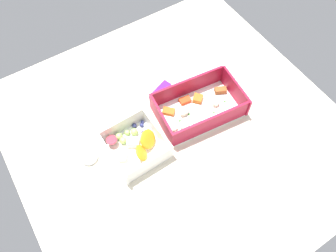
{
  "coord_description": "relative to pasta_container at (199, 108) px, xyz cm",
  "views": [
    {
      "loc": [
        -23.69,
        -32.92,
        72.95
      ],
      "look_at": [
        -2.15,
        1.05,
        4.0
      ],
      "focal_mm": 34.25,
      "sensor_mm": 36.0,
      "label": 1
    }
  ],
  "objects": [
    {
      "name": "fruit_bowl",
      "position": [
        -19.24,
        -0.68,
        -0.14
      ],
      "size": [
        13.49,
        13.69,
        5.4
      ],
      "rotation": [
        0.0,
        0.0,
        0.03
      ],
      "color": "white",
      "rests_on": "table_surface"
    },
    {
      "name": "paper_cup_liner",
      "position": [
        -30.0,
        3.35,
        -1.27
      ],
      "size": [
        4.29,
        4.29,
        1.52
      ],
      "primitive_type": "cylinder",
      "color": "white",
      "rests_on": "table_surface"
    },
    {
      "name": "table_surface",
      "position": [
        -7.48,
        -1.45,
        -3.03
      ],
      "size": [
        80.0,
        80.0,
        2.0
      ],
      "primitive_type": "cube",
      "color": "beige",
      "rests_on": "ground"
    },
    {
      "name": "candy_bar",
      "position": [
        -5.14,
        10.68,
        -1.43
      ],
      "size": [
        7.4,
        4.71,
        1.2
      ],
      "primitive_type": "cube",
      "rotation": [
        0.0,
        0.0,
        0.36
      ],
      "color": "#51197A",
      "rests_on": "table_surface"
    },
    {
      "name": "pasta_container",
      "position": [
        0.0,
        0.0,
        0.0
      ],
      "size": [
        23.06,
        15.48,
        6.38
      ],
      "rotation": [
        0.0,
        0.0,
        -0.11
      ],
      "color": "white",
      "rests_on": "table_surface"
    }
  ]
}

